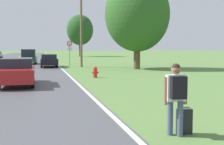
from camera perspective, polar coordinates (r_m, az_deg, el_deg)
The scene contains 10 objects.
hitchhiker_person at distance 7.39m, azimuth 11.66°, elevation -3.51°, with size 0.58×0.43×1.71m.
suitcase at distance 7.75m, azimuth 13.07°, elevation -8.71°, with size 0.38×0.17×0.66m.
fire_hydrant at distance 21.39m, azimuth -3.09°, elevation 0.09°, with size 0.44×0.28×0.78m.
traffic_sign at distance 33.80m, azimuth -7.76°, elevation 4.67°, with size 0.60×0.10×2.82m.
utility_pole_midground at distance 33.16m, azimuth -5.65°, elevation 8.40°, with size 1.80×0.24×8.25m.
tree_behind_sign at distance 72.07m, azimuth -5.87°, elevation 7.73°, with size 6.01×6.01×9.50m.
tree_mid_treeline at distance 30.20m, azimuth 4.62°, elevation 10.55°, with size 6.17×6.17×8.77m.
car_red_sedan_approaching at distance 17.82m, azimuth -16.97°, elevation 0.22°, with size 1.88×4.81×1.49m.
car_black_sedan_mid_near at distance 33.72m, azimuth -11.46°, elevation 2.22°, with size 1.78×4.81×1.36m.
car_dark_green_van_mid_far at distance 40.25m, azimuth -14.95°, elevation 2.85°, with size 1.96×4.58×1.85m.
Camera 1 is at (4.16, -2.76, 2.08)m, focal length 50.00 mm.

